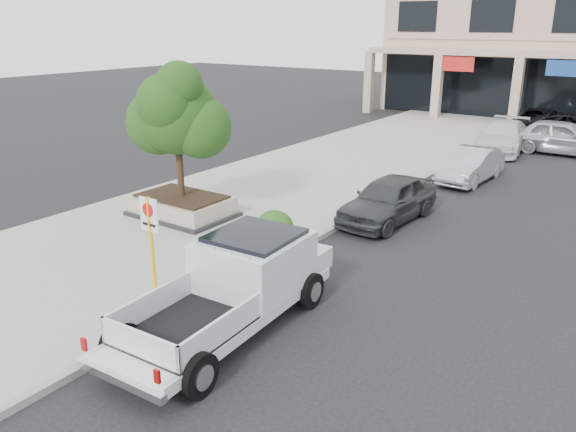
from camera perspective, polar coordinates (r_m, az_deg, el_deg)
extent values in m
plane|color=black|center=(12.87, -0.18, -8.94)|extent=(120.00, 120.00, 0.00)
cube|color=gray|center=(20.36, -3.06, 1.95)|extent=(8.00, 52.00, 0.15)
cube|color=gray|center=(18.30, 6.73, -0.14)|extent=(0.20, 52.00, 0.15)
cube|color=tan|center=(40.99, 8.22, 13.28)|extent=(0.55, 0.55, 4.20)
cube|color=black|center=(18.44, -10.63, 0.25)|extent=(3.20, 2.20, 0.12)
cube|color=#A9A08D|center=(18.34, -10.69, 1.17)|extent=(3.00, 2.00, 0.50)
cube|color=black|center=(18.26, -10.74, 2.00)|extent=(2.70, 1.70, 0.06)
cylinder|color=black|center=(17.97, -10.96, 5.45)|extent=(0.22, 0.22, 2.20)
sphere|color=#1E3D10|center=(17.69, -11.27, 10.18)|extent=(2.50, 2.50, 2.50)
sphere|color=#1E3D10|center=(17.47, -8.85, 8.88)|extent=(1.90, 1.90, 1.90)
sphere|color=#1E3D10|center=(18.17, -10.91, 12.34)|extent=(1.60, 1.60, 1.60)
cylinder|color=yellow|center=(12.92, -13.67, -3.03)|extent=(0.09, 0.09, 2.30)
cube|color=white|center=(12.67, -13.93, 0.12)|extent=(0.55, 0.03, 0.78)
cylinder|color=red|center=(12.61, -14.08, 0.60)|extent=(0.32, 0.02, 0.32)
ellipsoid|color=#134112|center=(15.77, -1.36, -1.09)|extent=(1.10, 0.99, 0.93)
imported|color=#2C2F31|center=(18.14, 10.13, 1.67)|extent=(1.99, 4.34, 1.44)
imported|color=#A2A6AA|center=(23.64, 18.05, 4.92)|extent=(1.66, 4.11, 1.33)
imported|color=silver|center=(29.83, 20.95, 7.52)|extent=(2.57, 5.29, 1.48)
imported|color=black|center=(35.40, 23.87, 8.74)|extent=(2.42, 5.14, 1.42)
imported|color=#ADB1B5|center=(30.36, 26.13, 7.20)|extent=(4.90, 2.00, 1.66)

